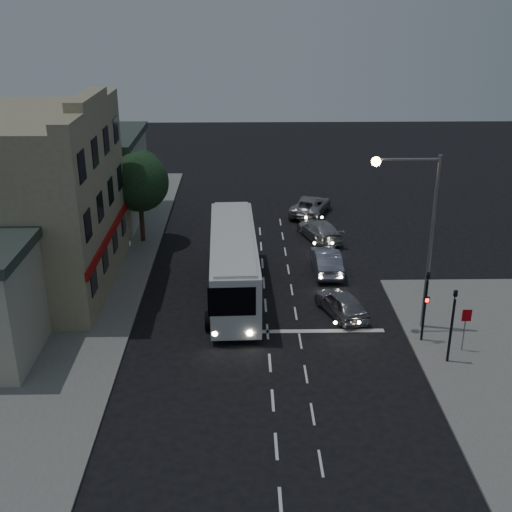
{
  "coord_description": "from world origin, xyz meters",
  "views": [
    {
      "loc": [
        -1.18,
        -26.92,
        16.04
      ],
      "look_at": [
        -0.49,
        6.88,
        2.2
      ],
      "focal_mm": 45.0,
      "sensor_mm": 36.0,
      "label": 1
    }
  ],
  "objects_px": {
    "car_sedan_b": "(319,230)",
    "regulatory_sign": "(465,323)",
    "streetlight": "(420,224)",
    "car_sedan_a": "(326,261)",
    "street_tree": "(139,179)",
    "car_sedan_c": "(310,206)",
    "traffic_signal_side": "(453,317)",
    "tour_bus": "(233,262)",
    "traffic_signal_main": "(426,298)",
    "car_suv": "(341,303)"
  },
  "relations": [
    {
      "from": "tour_bus",
      "to": "car_sedan_b",
      "type": "distance_m",
      "value": 10.68
    },
    {
      "from": "car_suv",
      "to": "car_sedan_c",
      "type": "distance_m",
      "value": 17.04
    },
    {
      "from": "car_sedan_a",
      "to": "regulatory_sign",
      "type": "distance_m",
      "value": 11.22
    },
    {
      "from": "car_sedan_c",
      "to": "traffic_signal_main",
      "type": "xyz_separation_m",
      "value": [
        3.55,
        -20.06,
        1.7
      ]
    },
    {
      "from": "car_sedan_a",
      "to": "traffic_signal_main",
      "type": "xyz_separation_m",
      "value": [
        3.69,
        -8.79,
        1.68
      ]
    },
    {
      "from": "car_sedan_c",
      "to": "streetlight",
      "type": "bearing_deg",
      "value": 120.01
    },
    {
      "from": "tour_bus",
      "to": "streetlight",
      "type": "distance_m",
      "value": 10.76
    },
    {
      "from": "traffic_signal_main",
      "to": "street_tree",
      "type": "xyz_separation_m",
      "value": [
        -15.81,
        14.25,
        2.08
      ]
    },
    {
      "from": "regulatory_sign",
      "to": "tour_bus",
      "type": "bearing_deg",
      "value": 148.58
    },
    {
      "from": "car_suv",
      "to": "car_sedan_b",
      "type": "bearing_deg",
      "value": -109.78
    },
    {
      "from": "streetlight",
      "to": "regulatory_sign",
      "type": "bearing_deg",
      "value": -51.25
    },
    {
      "from": "regulatory_sign",
      "to": "streetlight",
      "type": "relative_size",
      "value": 0.24
    },
    {
      "from": "car_sedan_b",
      "to": "regulatory_sign",
      "type": "relative_size",
      "value": 2.14
    },
    {
      "from": "car_sedan_b",
      "to": "car_sedan_c",
      "type": "bearing_deg",
      "value": -106.58
    },
    {
      "from": "traffic_signal_side",
      "to": "street_tree",
      "type": "bearing_deg",
      "value": 135.5
    },
    {
      "from": "traffic_signal_side",
      "to": "regulatory_sign",
      "type": "bearing_deg",
      "value": 43.92
    },
    {
      "from": "car_suv",
      "to": "traffic_signal_main",
      "type": "bearing_deg",
      "value": 120.59
    },
    {
      "from": "car_sedan_b",
      "to": "streetlight",
      "type": "xyz_separation_m",
      "value": [
        3.22,
        -13.14,
        5.05
      ]
    },
    {
      "from": "car_sedan_c",
      "to": "streetlight",
      "type": "distance_m",
      "value": 19.59
    },
    {
      "from": "tour_bus",
      "to": "streetlight",
      "type": "height_order",
      "value": "streetlight"
    },
    {
      "from": "tour_bus",
      "to": "car_sedan_b",
      "type": "xyz_separation_m",
      "value": [
        5.9,
        8.81,
        -1.32
      ]
    },
    {
      "from": "car_sedan_c",
      "to": "streetlight",
      "type": "height_order",
      "value": "streetlight"
    },
    {
      "from": "car_sedan_a",
      "to": "car_sedan_b",
      "type": "xyz_separation_m",
      "value": [
        0.21,
        5.76,
        -0.05
      ]
    },
    {
      "from": "car_sedan_c",
      "to": "regulatory_sign",
      "type": "bearing_deg",
      "value": 123.97
    },
    {
      "from": "car_suv",
      "to": "regulatory_sign",
      "type": "relative_size",
      "value": 1.83
    },
    {
      "from": "car_sedan_a",
      "to": "traffic_signal_main",
      "type": "height_order",
      "value": "traffic_signal_main"
    },
    {
      "from": "car_suv",
      "to": "car_sedan_c",
      "type": "xyz_separation_m",
      "value": [
        0.03,
        17.04,
        0.03
      ]
    },
    {
      "from": "car_sedan_b",
      "to": "street_tree",
      "type": "xyz_separation_m",
      "value": [
        -12.33,
        -0.31,
        3.82
      ]
    },
    {
      "from": "car_sedan_b",
      "to": "traffic_signal_side",
      "type": "bearing_deg",
      "value": 86.81
    },
    {
      "from": "tour_bus",
      "to": "car_suv",
      "type": "bearing_deg",
      "value": -27.11
    },
    {
      "from": "car_sedan_b",
      "to": "street_tree",
      "type": "distance_m",
      "value": 12.91
    },
    {
      "from": "traffic_signal_side",
      "to": "streetlight",
      "type": "xyz_separation_m",
      "value": [
        -0.96,
        3.4,
        3.31
      ]
    },
    {
      "from": "car_suv",
      "to": "regulatory_sign",
      "type": "height_order",
      "value": "regulatory_sign"
    },
    {
      "from": "tour_bus",
      "to": "traffic_signal_side",
      "type": "distance_m",
      "value": 12.71
    },
    {
      "from": "car_sedan_a",
      "to": "traffic_signal_side",
      "type": "bearing_deg",
      "value": 111.04
    },
    {
      "from": "street_tree",
      "to": "car_sedan_c",
      "type": "bearing_deg",
      "value": 25.4
    },
    {
      "from": "car_suv",
      "to": "streetlight",
      "type": "relative_size",
      "value": 0.45
    },
    {
      "from": "car_sedan_c",
      "to": "regulatory_sign",
      "type": "xyz_separation_m",
      "value": [
        5.25,
        -21.08,
        0.88
      ]
    },
    {
      "from": "car_sedan_a",
      "to": "regulatory_sign",
      "type": "bearing_deg",
      "value": 117.66
    },
    {
      "from": "car_sedan_c",
      "to": "regulatory_sign",
      "type": "distance_m",
      "value": 21.74
    },
    {
      "from": "traffic_signal_main",
      "to": "traffic_signal_side",
      "type": "distance_m",
      "value": 2.1
    },
    {
      "from": "car_sedan_b",
      "to": "regulatory_sign",
      "type": "xyz_separation_m",
      "value": [
        5.18,
        -15.57,
        0.91
      ]
    },
    {
      "from": "car_sedan_c",
      "to": "traffic_signal_side",
      "type": "xyz_separation_m",
      "value": [
        4.25,
        -22.04,
        1.7
      ]
    },
    {
      "from": "street_tree",
      "to": "traffic_signal_main",
      "type": "bearing_deg",
      "value": -42.03
    },
    {
      "from": "tour_bus",
      "to": "traffic_signal_main",
      "type": "bearing_deg",
      "value": -33.42
    },
    {
      "from": "streetlight",
      "to": "car_sedan_a",
      "type": "bearing_deg",
      "value": 114.95
    },
    {
      "from": "streetlight",
      "to": "street_tree",
      "type": "bearing_deg",
      "value": 140.49
    },
    {
      "from": "car_sedan_c",
      "to": "car_sedan_b",
      "type": "bearing_deg",
      "value": 110.77
    },
    {
      "from": "traffic_signal_main",
      "to": "regulatory_sign",
      "type": "height_order",
      "value": "traffic_signal_main"
    },
    {
      "from": "car_sedan_c",
      "to": "traffic_signal_main",
      "type": "height_order",
      "value": "traffic_signal_main"
    }
  ]
}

